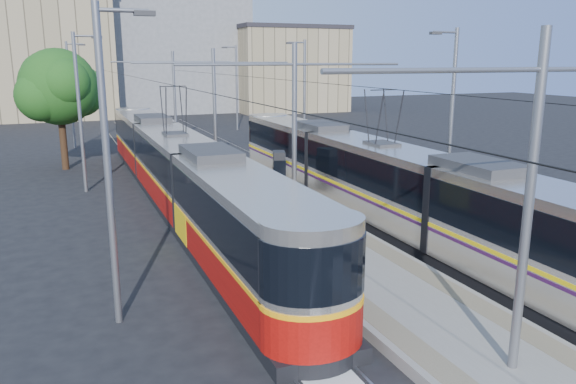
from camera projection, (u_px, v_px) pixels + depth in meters
name	position (u px, v px, depth m)	size (l,w,h in m)	color
ground	(405.00, 305.00, 15.64)	(160.00, 160.00, 0.00)	black
platform	(231.00, 181.00, 30.92)	(4.00, 50.00, 0.30)	gray
tactile_strip_left	(205.00, 180.00, 30.35)	(0.70, 50.00, 0.01)	gray
tactile_strip_right	(256.00, 176.00, 31.41)	(0.70, 50.00, 0.01)	gray
rails	(231.00, 183.00, 30.95)	(8.71, 70.00, 0.03)	gray
tram_left	(177.00, 169.00, 26.17)	(2.43, 32.28, 5.50)	black
tram_right	(380.00, 179.00, 23.17)	(2.43, 28.85, 5.50)	black
catenary	(245.00, 105.00, 27.34)	(9.20, 70.00, 7.00)	gray
street_lamps	(210.00, 102.00, 33.59)	(15.18, 38.22, 8.00)	gray
shelter	(279.00, 172.00, 26.99)	(0.85, 1.08, 2.11)	black
tree	(64.00, 88.00, 34.15)	(5.07, 4.68, 7.36)	#382314
building_left	(38.00, 51.00, 64.24)	(16.32, 12.24, 15.29)	tan
building_centre	(171.00, 44.00, 73.50)	(18.36, 14.28, 17.28)	gray
building_right	(287.00, 69.00, 73.98)	(14.28, 10.20, 10.92)	tan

